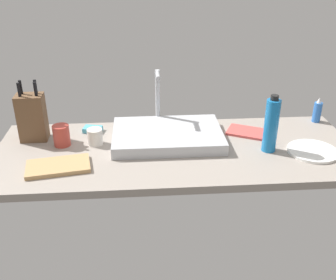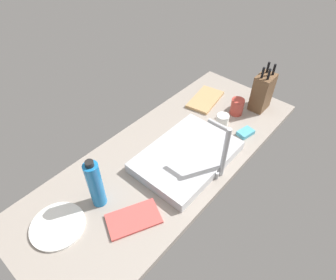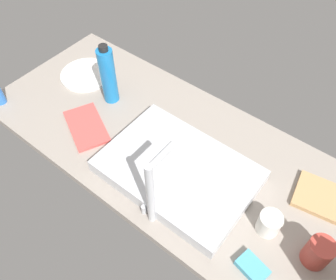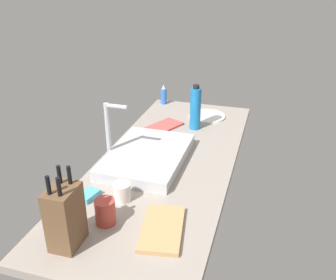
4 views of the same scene
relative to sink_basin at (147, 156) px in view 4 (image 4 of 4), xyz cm
name	(u,v)px [view 4 (image 4 of 4)]	position (x,y,z in cm)	size (l,w,h in cm)	color
countertop_slab	(167,163)	(3.73, -9.08, -4.42)	(167.06, 65.07, 3.50)	gray
sink_basin	(147,156)	(0.00, 0.00, 0.00)	(51.89, 35.78, 5.33)	#B7BABF
faucet	(110,128)	(-3.42, 17.46, 14.12)	(5.50, 11.69, 29.55)	#B7BABF
knife_block	(65,217)	(-63.82, 6.32, 8.91)	(12.72, 9.30, 29.08)	brown
cutting_board	(162,229)	(-47.96, -22.87, -1.77)	(26.25, 14.70, 1.80)	tan
soap_bottle	(164,96)	(80.53, 16.71, 3.15)	(4.29, 4.29, 13.45)	blue
water_bottle	(195,108)	(45.42, -13.54, 9.94)	(6.36, 6.36, 26.71)	#1970B7
dinner_plate	(207,116)	(64.97, -17.08, -2.07)	(22.74, 22.74, 1.20)	white
dish_towel	(164,126)	(41.86, 4.45, -2.07)	(22.35, 12.86, 1.20)	#CC4C47
coffee_mug	(105,212)	(-49.63, -1.20, 2.32)	(7.69, 7.69, 9.97)	#B23D33
ceramic_cup	(122,192)	(-34.22, -1.30, 1.15)	(7.21, 7.21, 7.64)	silver
dish_sponge	(89,195)	(-36.86, 12.80, -1.47)	(9.00, 6.00, 2.40)	#4CA3BC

